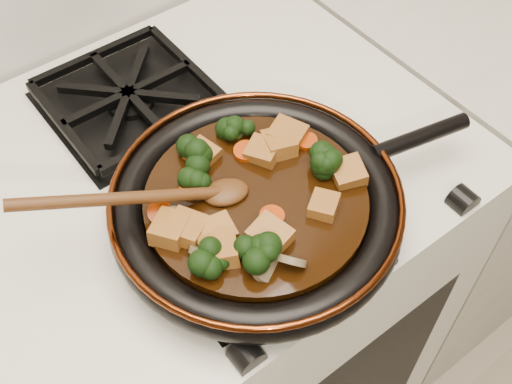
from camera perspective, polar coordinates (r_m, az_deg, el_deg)
stove at (r=1.26m, az=-4.66°, el=-10.79°), size 0.76×0.60×0.90m
burner_grate_front at (r=0.80m, az=-1.12°, el=-2.72°), size 0.23×0.23×0.03m
burner_grate_back at (r=0.96m, az=-11.21°, el=8.20°), size 0.23×0.23×0.03m
skillet at (r=0.78m, az=0.13°, el=-1.13°), size 0.48×0.36×0.05m
braising_sauce at (r=0.77m, az=0.00°, el=-0.96°), size 0.27×0.27×0.02m
tofu_cube_0 at (r=0.73m, az=-6.16°, el=-3.27°), size 0.06×0.06×0.03m
tofu_cube_1 at (r=0.72m, az=1.27°, el=-3.95°), size 0.05×0.05×0.03m
tofu_cube_2 at (r=0.73m, az=-3.42°, el=-3.55°), size 0.04×0.04×0.02m
tofu_cube_3 at (r=0.80m, az=-4.81°, el=3.36°), size 0.04×0.05×0.02m
tofu_cube_4 at (r=0.80m, az=0.64°, el=3.58°), size 0.05×0.05×0.03m
tofu_cube_5 at (r=0.74m, az=-7.64°, el=-3.30°), size 0.06×0.06×0.03m
tofu_cube_6 at (r=0.81m, az=2.05°, el=4.29°), size 0.05×0.05×0.03m
tofu_cube_7 at (r=0.79m, az=8.18°, el=1.69°), size 0.05×0.05×0.03m
tofu_cube_8 at (r=0.82m, az=2.80°, el=5.06°), size 0.05×0.06×0.03m
tofu_cube_9 at (r=0.75m, az=6.05°, el=-1.24°), size 0.05×0.05×0.02m
tofu_cube_10 at (r=0.72m, az=-3.34°, el=-5.10°), size 0.06×0.06×0.03m
broccoli_floret_0 at (r=0.80m, az=-5.23°, el=3.63°), size 0.08×0.07×0.07m
broccoli_floret_1 at (r=0.83m, az=-1.64°, el=5.44°), size 0.09×0.08×0.06m
broccoli_floret_2 at (r=0.79m, az=6.31°, el=2.06°), size 0.08×0.08×0.06m
broccoli_floret_3 at (r=0.79m, az=6.11°, el=2.47°), size 0.08×0.08×0.06m
broccoli_floret_4 at (r=0.71m, az=0.27°, el=-5.29°), size 0.09×0.09×0.07m
broccoli_floret_5 at (r=0.78m, az=-5.11°, el=1.41°), size 0.08×0.09×0.06m
broccoli_floret_6 at (r=0.71m, az=-4.39°, el=-6.31°), size 0.08×0.07×0.06m
carrot_coin_0 at (r=0.82m, az=4.56°, el=4.51°), size 0.03×0.03×0.01m
carrot_coin_1 at (r=0.77m, az=-5.76°, el=0.43°), size 0.03×0.03×0.02m
carrot_coin_2 at (r=0.81m, az=-0.91°, el=3.64°), size 0.03×0.03×0.01m
carrot_coin_3 at (r=0.76m, az=-8.51°, el=-1.80°), size 0.03×0.03×0.02m
carrot_coin_4 at (r=0.74m, az=1.42°, el=-2.20°), size 0.03×0.03×0.01m
mushroom_slice_0 at (r=0.71m, az=3.08°, el=-6.07°), size 0.04×0.05×0.04m
mushroom_slice_1 at (r=0.72m, az=-4.54°, el=-5.38°), size 0.04×0.05×0.03m
mushroom_slice_2 at (r=0.80m, az=6.36°, el=2.47°), size 0.04×0.04×0.03m
mushroom_slice_3 at (r=0.74m, az=-7.08°, el=-2.59°), size 0.05×0.05×0.02m
mushroom_slice_4 at (r=0.70m, az=0.77°, el=-6.57°), size 0.05×0.04×0.03m
wooden_spoon at (r=0.74m, az=-7.90°, el=-0.33°), size 0.15×0.08×0.25m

